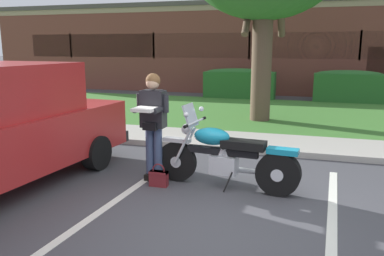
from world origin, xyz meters
TOP-DOWN VIEW (x-y plane):
  - ground_plane at (0.00, 0.00)m, footprint 140.00×140.00m
  - curb_strip at (0.00, 3.24)m, footprint 60.00×0.20m
  - concrete_walk at (0.00, 4.09)m, footprint 60.00×1.50m
  - grass_lawn at (0.00, 8.04)m, footprint 60.00×6.39m
  - stall_stripe_0 at (-1.39, 0.20)m, footprint 0.33×4.40m
  - stall_stripe_1 at (1.46, 0.20)m, footprint 0.33×4.40m
  - motorcycle at (0.02, 1.14)m, footprint 2.24×0.82m
  - rider_person at (-1.23, 1.16)m, footprint 0.54×0.59m
  - handbag at (-1.04, 0.90)m, footprint 0.28×0.13m
  - hedge_left at (-1.75, 11.50)m, footprint 2.84×0.90m
  - hedge_center_left at (2.39, 11.50)m, footprint 2.50×0.90m
  - brick_building at (-1.64, 17.91)m, footprint 26.66×9.88m

SIDE VIEW (x-z plane):
  - ground_plane at x=0.00m, z-range 0.00..0.00m
  - stall_stripe_0 at x=-1.39m, z-range 0.00..0.01m
  - stall_stripe_1 at x=1.46m, z-range 0.00..0.01m
  - grass_lawn at x=0.00m, z-range 0.00..0.06m
  - concrete_walk at x=0.00m, z-range 0.00..0.08m
  - curb_strip at x=0.00m, z-range 0.00..0.12m
  - handbag at x=-1.04m, z-range -0.04..0.32m
  - motorcycle at x=0.02m, z-range -0.14..1.12m
  - hedge_center_left at x=2.39m, z-range 0.03..1.27m
  - hedge_left at x=-1.75m, z-range 0.03..1.27m
  - rider_person at x=-1.23m, z-range 0.15..1.86m
  - brick_building at x=-1.64m, z-range 0.00..4.11m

